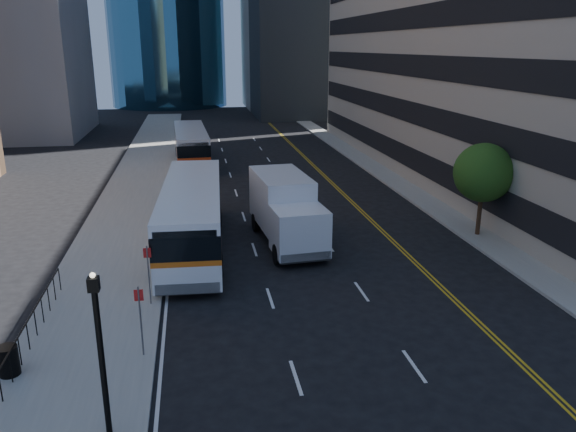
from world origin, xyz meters
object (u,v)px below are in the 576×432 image
object	(u,v)px
street_tree	(483,173)
trash_can	(8,361)
bus_front	(193,214)
lamp_post	(100,349)
box_truck	(286,209)
bus_rear	(191,145)

from	to	relation	value
street_tree	trash_can	world-z (taller)	street_tree
bus_front	trash_can	distance (m)	12.76
lamp_post	box_truck	xyz separation A→B (m)	(7.29, 14.74, -0.83)
lamp_post	bus_rear	bearing A→B (deg)	86.31
bus_front	box_truck	world-z (taller)	box_truck
box_truck	street_tree	bearing A→B (deg)	-8.78
bus_rear	box_truck	size ratio (longest dim) A/B	1.60
bus_rear	trash_can	size ratio (longest dim) A/B	12.59
bus_rear	box_truck	distance (m)	23.04
bus_rear	trash_can	distance (m)	34.30
bus_rear	trash_can	xyz separation A→B (m)	(-5.91, -33.77, -1.08)
bus_front	bus_rear	size ratio (longest dim) A/B	1.08
bus_front	trash_can	xyz separation A→B (m)	(-5.91, -11.25, -1.22)
bus_front	box_truck	xyz separation A→B (m)	(4.89, 0.01, 0.03)
bus_front	box_truck	bearing A→B (deg)	2.77
street_tree	trash_can	bearing A→B (deg)	-153.94
lamp_post	bus_front	size ratio (longest dim) A/B	0.34
street_tree	trash_can	distance (m)	24.13
street_tree	lamp_post	bearing A→B (deg)	-142.13
lamp_post	trash_can	bearing A→B (deg)	135.18
trash_can	lamp_post	bearing A→B (deg)	-44.82
street_tree	bus_rear	world-z (taller)	street_tree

